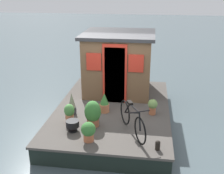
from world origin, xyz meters
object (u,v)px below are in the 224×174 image
potted_plant_rosemary (153,106)px  potted_plant_succulent (69,113)px  houseboat_cabin (119,63)px  potted_plant_mint (88,131)px  bicycle (132,119)px  charcoal_grill (73,124)px  potted_plant_sage (104,103)px  mooring_bollard (158,145)px  potted_plant_lavender (93,113)px  potted_plant_geranium (72,104)px

potted_plant_rosemary → potted_plant_succulent: 2.27m
houseboat_cabin → potted_plant_mint: 3.31m
bicycle → potted_plant_mint: size_ratio=3.14×
potted_plant_succulent → charcoal_grill: size_ratio=1.59×
potted_plant_mint → houseboat_cabin: bearing=-5.3°
bicycle → potted_plant_mint: bearing=118.2°
houseboat_cabin → charcoal_grill: houseboat_cabin is taller
potted_plant_sage → mooring_bollard: 2.26m
houseboat_cabin → potted_plant_sage: (-1.65, 0.20, -0.72)m
potted_plant_lavender → potted_plant_succulent: (0.08, 0.64, -0.07)m
bicycle → potted_plant_sage: 1.36m
bicycle → potted_plant_rosemary: size_ratio=3.37×
potted_plant_succulent → charcoal_grill: potted_plant_succulent is taller
potted_plant_mint → potted_plant_sage: size_ratio=0.84×
houseboat_cabin → potted_plant_lavender: (-2.48, 0.35, -0.65)m
potted_plant_mint → potted_plant_sage: 1.57m
charcoal_grill → bicycle: bearing=-85.0°
houseboat_cabin → potted_plant_rosemary: bearing=-144.5°
houseboat_cabin → potted_plant_rosemary: houseboat_cabin is taller
potted_plant_geranium → potted_plant_succulent: potted_plant_geranium is taller
mooring_bollard → houseboat_cabin: bearing=20.8°
potted_plant_rosemary → charcoal_grill: 2.29m
potted_plant_mint → potted_plant_succulent: size_ratio=0.92×
potted_plant_mint → charcoal_grill: 0.63m
potted_plant_lavender → potted_plant_rosemary: 1.74m
bicycle → charcoal_grill: bearing=95.0°
houseboat_cabin → potted_plant_rosemary: size_ratio=5.14×
potted_plant_geranium → charcoal_grill: 0.94m
potted_plant_rosemary → mooring_bollard: 1.76m
bicycle → houseboat_cabin: bearing=13.7°
bicycle → potted_plant_rosemary: (1.10, -0.49, -0.11)m
bicycle → potted_plant_geranium: bearing=65.7°
houseboat_cabin → potted_plant_lavender: 2.59m
houseboat_cabin → potted_plant_rosemary: 2.11m
potted_plant_lavender → houseboat_cabin: bearing=-8.0°
potted_plant_rosemary → potted_plant_succulent: (-0.80, 2.13, 0.02)m
potted_plant_geranium → bicycle: bearing=-114.3°
potted_plant_geranium → potted_plant_sage: bearing=-71.4°
potted_plant_lavender → potted_plant_sage: bearing=-10.3°
potted_plant_rosemary → mooring_bollard: (-1.76, -0.13, -0.13)m
potted_plant_lavender → mooring_bollard: 1.86m
potted_plant_succulent → mooring_bollard: (-0.96, -2.26, -0.15)m
houseboat_cabin → potted_plant_geranium: 2.30m
potted_plant_geranium → potted_plant_succulent: bearing=-172.2°
houseboat_cabin → potted_plant_succulent: (-2.40, 0.98, -0.72)m
potted_plant_sage → potted_plant_rosemary: 1.34m
potted_plant_sage → houseboat_cabin: bearing=-6.8°
potted_plant_succulent → mooring_bollard: bearing=-113.0°
potted_plant_mint → potted_plant_sage: (1.57, -0.10, 0.01)m
potted_plant_geranium → charcoal_grill: size_ratio=1.98×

